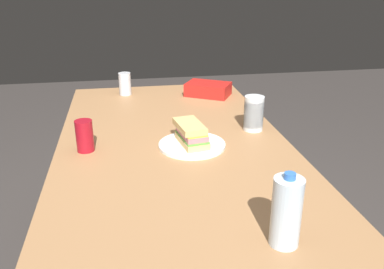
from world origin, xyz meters
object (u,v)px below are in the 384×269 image
(dining_table, at_px, (175,163))
(paper_plate, at_px, (192,145))
(plastic_cup_stack, at_px, (254,113))
(water_bottle_tall, at_px, (286,212))
(soda_can_silver, at_px, (125,84))
(soda_can_red, at_px, (85,136))
(chip_bag, at_px, (208,89))
(sandwich, at_px, (191,134))

(dining_table, xyz_separation_m, paper_plate, (-0.03, -0.07, 0.09))
(paper_plate, relative_size, plastic_cup_stack, 1.76)
(water_bottle_tall, bearing_deg, soda_can_silver, 14.64)
(plastic_cup_stack, bearing_deg, dining_table, 105.50)
(dining_table, height_order, plastic_cup_stack, plastic_cup_stack)
(soda_can_red, xyz_separation_m, plastic_cup_stack, (0.10, -0.70, 0.01))
(dining_table, distance_m, soda_can_red, 0.37)
(soda_can_red, bearing_deg, paper_plate, -94.02)
(paper_plate, xyz_separation_m, chip_bag, (0.67, -0.21, 0.03))
(soda_can_silver, bearing_deg, chip_bag, -101.78)
(sandwich, distance_m, plastic_cup_stack, 0.32)
(chip_bag, bearing_deg, plastic_cup_stack, 129.24)
(water_bottle_tall, xyz_separation_m, plastic_cup_stack, (0.77, -0.17, -0.02))
(dining_table, distance_m, plastic_cup_stack, 0.40)
(sandwich, bearing_deg, water_bottle_tall, -168.80)
(paper_plate, bearing_deg, dining_table, 62.49)
(soda_can_red, relative_size, soda_can_silver, 1.00)
(sandwich, distance_m, soda_can_red, 0.41)
(dining_table, relative_size, plastic_cup_stack, 11.86)
(paper_plate, distance_m, soda_can_silver, 0.81)
(water_bottle_tall, bearing_deg, soda_can_red, 38.49)
(chip_bag, xyz_separation_m, water_bottle_tall, (-1.31, 0.08, 0.06))
(soda_can_silver, bearing_deg, paper_plate, -162.43)
(dining_table, xyz_separation_m, chip_bag, (0.64, -0.27, 0.12))
(soda_can_red, bearing_deg, soda_can_silver, -12.59)
(paper_plate, bearing_deg, soda_can_red, 85.98)
(paper_plate, xyz_separation_m, soda_can_red, (0.03, 0.41, 0.06))
(soda_can_red, height_order, chip_bag, soda_can_red)
(sandwich, xyz_separation_m, soda_can_silver, (0.76, 0.24, 0.01))
(dining_table, xyz_separation_m, soda_can_red, (-0.01, 0.34, 0.15))
(dining_table, bearing_deg, soda_can_red, 90.97)
(sandwich, bearing_deg, soda_can_red, 86.43)
(chip_bag, bearing_deg, soda_can_silver, 18.46)
(dining_table, height_order, soda_can_silver, soda_can_silver)
(paper_plate, height_order, chip_bag, chip_bag)
(soda_can_silver, bearing_deg, water_bottle_tall, -165.36)
(soda_can_red, bearing_deg, sandwich, -93.57)
(soda_can_red, height_order, water_bottle_tall, water_bottle_tall)
(dining_table, bearing_deg, sandwich, -115.99)
(water_bottle_tall, bearing_deg, paper_plate, 11.05)
(water_bottle_tall, bearing_deg, sandwich, 11.20)
(soda_can_red, xyz_separation_m, soda_can_silver, (0.74, -0.16, 0.00))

